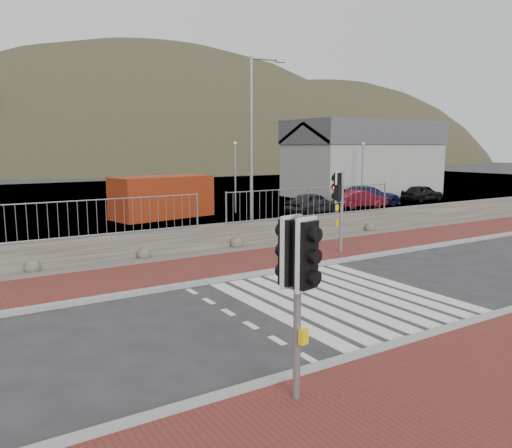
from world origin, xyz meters
TOP-DOWN VIEW (x-y plane):
  - ground at (0.00, 0.00)m, footprint 220.00×220.00m
  - sidewalk_far at (0.00, 4.50)m, footprint 40.00×3.00m
  - kerb_near at (0.00, -3.00)m, footprint 40.00×0.25m
  - kerb_far at (0.00, 3.00)m, footprint 40.00×0.25m
  - zebra_crossing at (-0.00, 0.00)m, footprint 4.62×5.60m
  - gravel_strip at (0.00, 6.50)m, footprint 40.00×1.50m
  - stone_wall at (0.00, 7.30)m, footprint 40.00×0.60m
  - railing at (0.00, 7.15)m, footprint 18.07×0.07m
  - quay at (0.00, 27.90)m, footprint 120.00×40.00m
  - water at (0.00, 62.90)m, footprint 220.00×50.00m
  - harbor_building at (20.00, 19.90)m, footprint 12.20×6.20m
  - hills_backdrop at (6.74, 87.90)m, footprint 254.00×90.00m
  - traffic_signal_near at (-4.13, -3.64)m, footprint 0.45×0.33m
  - traffic_signal_far at (3.48, 3.95)m, footprint 0.73×0.47m
  - streetlight at (2.43, 8.08)m, footprint 1.55×0.38m
  - shipping_container at (1.65, 16.27)m, footprint 5.72×3.26m
  - car_a at (9.62, 13.25)m, footprint 3.74×2.00m
  - car_b at (14.02, 13.89)m, footprint 3.51×1.69m
  - car_c at (15.23, 14.46)m, footprint 4.71×2.89m
  - car_e at (20.37, 14.35)m, footprint 3.46×1.50m

SIDE VIEW (x-z plane):
  - hills_backdrop at x=6.74m, z-range -73.05..26.95m
  - ground at x=0.00m, z-range 0.00..0.00m
  - quay at x=0.00m, z-range -0.25..0.25m
  - water at x=0.00m, z-range -0.03..0.03m
  - zebra_crossing at x=0.00m, z-range 0.00..0.01m
  - gravel_strip at x=0.00m, z-range 0.00..0.06m
  - sidewalk_far at x=0.00m, z-range 0.00..0.08m
  - kerb_near at x=0.00m, z-range -0.01..0.11m
  - kerb_far at x=0.00m, z-range -0.01..0.11m
  - stone_wall at x=0.00m, z-range 0.00..0.90m
  - car_b at x=14.02m, z-range 0.00..1.11m
  - car_e at x=20.37m, z-range 0.00..1.16m
  - car_a at x=9.62m, z-range 0.00..1.21m
  - car_c at x=15.23m, z-range 0.00..1.27m
  - shipping_container at x=1.65m, z-range 0.00..2.24m
  - railing at x=0.00m, z-range 1.21..2.43m
  - traffic_signal_near at x=-4.13m, z-range 0.63..3.48m
  - traffic_signal_far at x=3.48m, z-range 0.67..3.65m
  - harbor_building at x=20.00m, z-range 0.03..5.83m
  - streetlight at x=2.43m, z-range 0.46..7.80m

